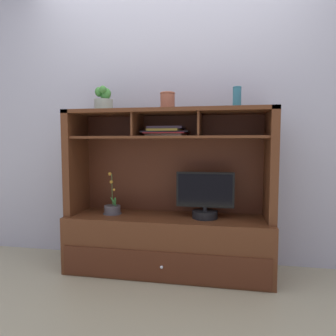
{
  "coord_description": "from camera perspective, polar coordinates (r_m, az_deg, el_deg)",
  "views": [
    {
      "loc": [
        0.44,
        -2.39,
        1.05
      ],
      "look_at": [
        0.0,
        0.0,
        0.85
      ],
      "focal_mm": 32.41,
      "sensor_mm": 36.0,
      "label": 1
    }
  ],
  "objects": [
    {
      "name": "floor_plane",
      "position": [
        2.65,
        0.0,
        -18.81
      ],
      "size": [
        6.0,
        6.0,
        0.02
      ],
      "primitive_type": "cube",
      "color": "tan",
      "rests_on": "ground"
    },
    {
      "name": "back_wall",
      "position": [
        2.73,
        1.07,
        12.11
      ],
      "size": [
        6.0,
        0.02,
        2.8
      ],
      "primitive_type": "cube",
      "color": "#AAABBC",
      "rests_on": "ground"
    },
    {
      "name": "media_console",
      "position": [
        2.53,
        0.03,
        -10.5
      ],
      "size": [
        1.64,
        0.52,
        1.31
      ],
      "color": "#532B16",
      "rests_on": "ground"
    },
    {
      "name": "tv_monitor",
      "position": [
        2.41,
        6.97,
        -5.74
      ],
      "size": [
        0.45,
        0.2,
        0.37
      ],
      "color": "black",
      "rests_on": "media_console"
    },
    {
      "name": "potted_orchid",
      "position": [
        2.6,
        -10.42,
        -7.54
      ],
      "size": [
        0.15,
        0.15,
        0.35
      ],
      "color": "#4B474D",
      "rests_on": "media_console"
    },
    {
      "name": "magazine_stack_left",
      "position": [
        2.48,
        -0.4,
        6.88
      ],
      "size": [
        0.39,
        0.27,
        0.08
      ],
      "color": "beige",
      "rests_on": "media_console"
    },
    {
      "name": "potted_succulent",
      "position": [
        2.59,
        -12.0,
        12.24
      ],
      "size": [
        0.17,
        0.17,
        0.2
      ],
      "color": "#919C8D",
      "rests_on": "media_console"
    },
    {
      "name": "ceramic_vase",
      "position": [
        2.45,
        12.84,
        12.77
      ],
      "size": [
        0.07,
        0.07,
        0.17
      ],
      "color": "#2D6C82",
      "rests_on": "media_console"
    },
    {
      "name": "accent_vase",
      "position": [
        2.44,
        -0.08,
        12.53
      ],
      "size": [
        0.12,
        0.12,
        0.13
      ],
      "color": "brown",
      "rests_on": "media_console"
    }
  ]
}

